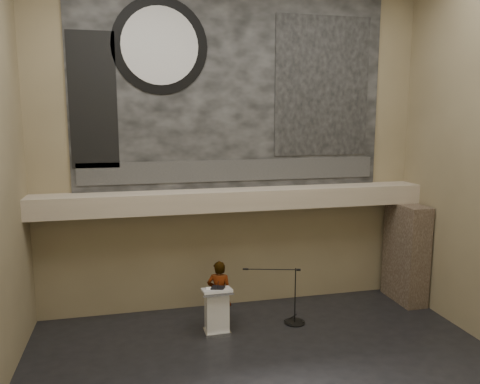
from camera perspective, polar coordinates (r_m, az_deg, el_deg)
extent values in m
plane|color=black|center=(9.66, 4.71, -22.29)|extent=(10.00, 10.00, 0.00)
cube|color=#796B4D|center=(12.11, -0.87, 5.51)|extent=(10.00, 0.02, 8.50)
cube|color=#796B4D|center=(4.68, 20.68, -1.27)|extent=(10.00, 0.02, 8.50)
cube|color=tan|center=(11.89, -0.44, -0.88)|extent=(10.00, 0.80, 0.50)
cylinder|color=#B2893D|center=(11.65, -8.09, -2.59)|extent=(0.04, 0.04, 0.06)
cylinder|color=#B2893D|center=(12.44, 8.18, -1.83)|extent=(0.04, 0.04, 0.06)
cube|color=black|center=(12.07, -0.86, 12.38)|extent=(8.00, 0.05, 5.00)
cube|color=#313131|center=(12.10, -0.79, 2.65)|extent=(7.76, 0.02, 0.55)
cylinder|color=black|center=(11.88, -9.74, 17.15)|extent=(2.30, 0.02, 2.30)
cylinder|color=silver|center=(11.86, -9.73, 17.16)|extent=(1.84, 0.02, 1.84)
cube|color=black|center=(12.78, 10.01, 12.52)|extent=(2.60, 0.02, 3.60)
cube|color=black|center=(11.77, -17.49, 10.57)|extent=(1.10, 0.02, 3.20)
cube|color=#413328|center=(13.65, 19.57, -6.99)|extent=(0.60, 1.40, 2.70)
cube|color=silver|center=(11.47, -2.82, -16.63)|extent=(0.61, 0.47, 0.08)
cube|color=white|center=(11.25, -2.85, -14.25)|extent=(0.54, 0.38, 0.96)
cube|color=white|center=(11.04, -2.85, -11.86)|extent=(0.68, 0.49, 0.13)
cube|color=black|center=(11.04, -2.70, -11.59)|extent=(0.37, 0.34, 0.04)
cube|color=white|center=(11.00, -3.53, -11.76)|extent=(0.24, 0.32, 0.00)
imported|color=white|center=(11.54, -2.54, -12.26)|extent=(0.69, 0.56, 1.63)
cylinder|color=black|center=(12.05, 6.67, -15.49)|extent=(0.52, 0.52, 0.02)
cylinder|color=black|center=(11.78, 6.73, -12.44)|extent=(0.03, 0.03, 1.40)
cylinder|color=black|center=(11.52, 3.75, -9.40)|extent=(1.31, 0.38, 0.02)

